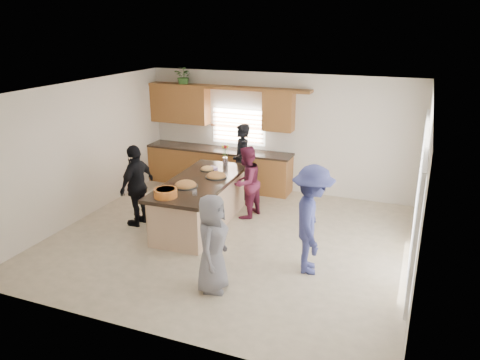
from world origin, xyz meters
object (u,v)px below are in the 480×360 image
at_px(woman_left_front, 137,185).
at_px(woman_right_front, 212,243).
at_px(woman_left_mid, 246,182).
at_px(woman_right_back, 312,220).
at_px(salad_bowl, 166,193).
at_px(woman_left_back, 242,162).
at_px(island, 200,204).

xyz_separation_m(woman_left_front, woman_right_front, (2.41, -1.67, -0.06)).
relative_size(woman_left_mid, woman_right_back, 0.84).
relative_size(salad_bowl, woman_left_mid, 0.27).
height_order(woman_right_back, woman_right_front, woman_right_back).
height_order(woman_left_back, woman_left_mid, woman_left_back).
xyz_separation_m(woman_left_front, woman_right_back, (3.65, -0.57, 0.08)).
relative_size(woman_left_front, woman_right_back, 0.91).
bearing_deg(woman_left_back, woman_left_front, -67.98).
bearing_deg(woman_left_mid, woman_right_back, 58.76).
xyz_separation_m(salad_bowl, woman_left_mid, (0.85, 1.78, -0.28)).
xyz_separation_m(woman_left_mid, woman_right_front, (0.53, -2.81, 0.01)).
distance_m(woman_left_back, woman_left_mid, 1.11).
bearing_deg(salad_bowl, island, 81.77).
distance_m(island, woman_left_back, 1.78).
bearing_deg(woman_left_front, woman_right_front, 59.59).
height_order(island, woman_right_back, woman_right_back).
bearing_deg(woman_right_back, woman_left_back, 25.28).
relative_size(woman_left_back, woman_right_back, 0.97).
distance_m(salad_bowl, woman_right_front, 1.74).
bearing_deg(woman_right_back, woman_left_mid, 31.29).
bearing_deg(woman_left_front, woman_left_back, 151.14).
relative_size(woman_left_back, woman_left_mid, 1.15).
bearing_deg(salad_bowl, woman_left_back, 82.52).
xyz_separation_m(island, woman_left_mid, (0.70, 0.73, 0.31)).
xyz_separation_m(island, woman_left_front, (-1.18, -0.41, 0.37)).
xyz_separation_m(woman_left_back, woman_left_front, (-1.39, -2.13, -0.05)).
xyz_separation_m(woman_left_back, woman_left_mid, (0.49, -0.99, -0.11)).
xyz_separation_m(woman_left_mid, woman_left_front, (-1.88, -1.14, 0.07)).
distance_m(woman_left_back, woman_right_back, 3.52).
bearing_deg(salad_bowl, woman_right_back, 1.45).
bearing_deg(salad_bowl, woman_right_front, -36.73).
height_order(salad_bowl, woman_right_front, woman_right_front).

